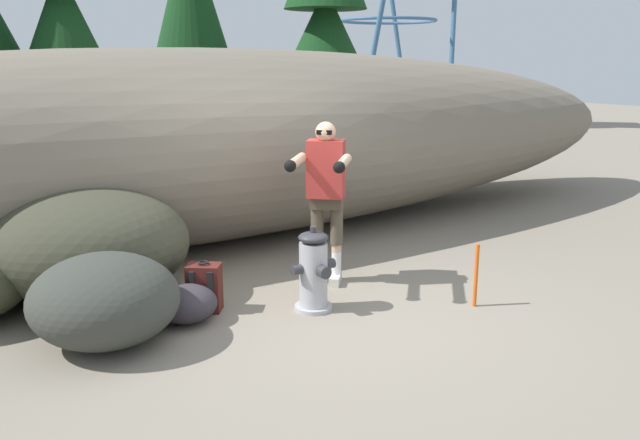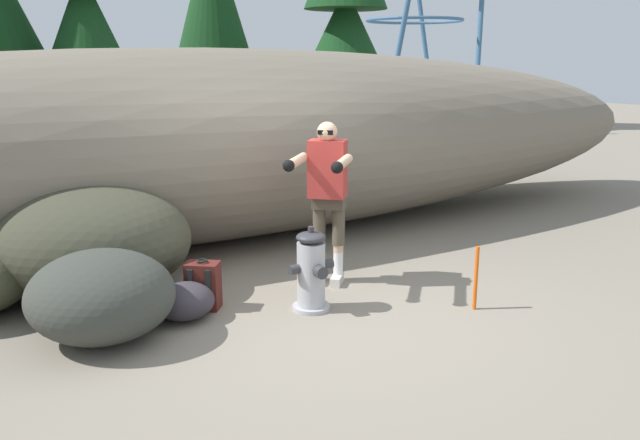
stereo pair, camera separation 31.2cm
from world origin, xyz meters
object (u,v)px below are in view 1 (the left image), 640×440
(boulder_large, at_px, (90,245))
(boulder_small, at_px, (105,300))
(boulder_outlier, at_px, (186,304))
(utility_worker, at_px, (326,183))
(fire_hydrant, at_px, (314,272))
(spare_backpack, at_px, (205,288))
(survey_stake, at_px, (476,276))

(boulder_large, relative_size, boulder_small, 1.54)
(boulder_small, relative_size, boulder_outlier, 2.22)
(utility_worker, relative_size, boulder_small, 1.39)
(fire_hydrant, height_order, spare_backpack, fire_hydrant)
(utility_worker, height_order, survey_stake, utility_worker)
(boulder_large, distance_m, survey_stake, 3.62)
(fire_hydrant, xyz_separation_m, spare_backpack, (-0.85, 0.52, -0.15))
(utility_worker, distance_m, survey_stake, 1.69)
(utility_worker, relative_size, spare_backpack, 3.52)
(fire_hydrant, bearing_deg, boulder_outlier, 161.57)
(spare_backpack, height_order, boulder_large, boulder_large)
(fire_hydrant, relative_size, boulder_outlier, 1.46)
(spare_backpack, bearing_deg, boulder_outlier, 159.75)
(boulder_large, bearing_deg, spare_backpack, -46.68)
(spare_backpack, xyz_separation_m, boulder_outlier, (-0.24, -0.15, -0.05))
(boulder_large, distance_m, boulder_small, 1.10)
(boulder_small, bearing_deg, boulder_large, 81.58)
(fire_hydrant, bearing_deg, boulder_small, 171.14)
(fire_hydrant, relative_size, utility_worker, 0.47)
(boulder_small, bearing_deg, spare_backpack, 14.05)
(fire_hydrant, height_order, boulder_large, boulder_large)
(spare_backpack, bearing_deg, boulder_large, 79.91)
(boulder_large, height_order, survey_stake, boulder_large)
(fire_hydrant, distance_m, boulder_large, 2.13)
(boulder_outlier, bearing_deg, fire_hydrant, -18.43)
(spare_backpack, xyz_separation_m, boulder_large, (-0.79, 0.83, 0.33))
(boulder_small, height_order, survey_stake, boulder_small)
(boulder_small, distance_m, survey_stake, 3.27)
(boulder_small, xyz_separation_m, boulder_outlier, (0.71, 0.08, -0.21))
(utility_worker, distance_m, boulder_outlier, 1.81)
(boulder_large, bearing_deg, boulder_outlier, -60.89)
(fire_hydrant, relative_size, boulder_small, 0.66)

